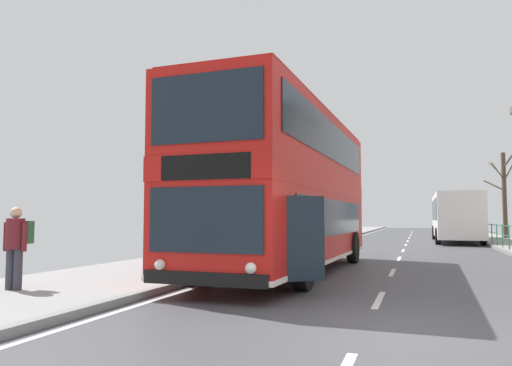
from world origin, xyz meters
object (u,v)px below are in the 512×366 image
object	(u,v)px
background_bus_far_lane	(455,216)
pedestrian_with_backpack	(16,242)
double_decker_bus_main	(289,189)
bare_tree_far_01	(504,191)

from	to	relation	value
background_bus_far_lane	pedestrian_with_backpack	xyz separation A→B (m)	(-9.65, -25.88, -0.58)
double_decker_bus_main	background_bus_far_lane	size ratio (longest dim) A/B	1.01
double_decker_bus_main	pedestrian_with_backpack	distance (m)	7.12
double_decker_bus_main	pedestrian_with_backpack	bearing A→B (deg)	-124.67
background_bus_far_lane	bare_tree_far_01	xyz separation A→B (m)	(3.48, 4.06, 1.73)
double_decker_bus_main	bare_tree_far_01	xyz separation A→B (m)	(9.15, 24.17, 1.04)
double_decker_bus_main	bare_tree_far_01	bearing A→B (deg)	69.28
pedestrian_with_backpack	bare_tree_far_01	world-z (taller)	bare_tree_far_01
double_decker_bus_main	background_bus_far_lane	xyz separation A→B (m)	(5.66, 20.11, -0.69)
double_decker_bus_main	pedestrian_with_backpack	size ratio (longest dim) A/B	6.87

